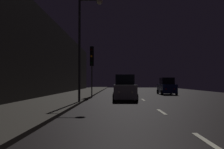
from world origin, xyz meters
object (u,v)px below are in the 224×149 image
object	(u,v)px
traffic_light_far_left	(92,60)
car_parked_right_far	(167,87)
streetlamp_overhead	(86,34)
car_approaching_headlights	(125,89)

from	to	relation	value
traffic_light_far_left	car_parked_right_far	xyz separation A→B (m)	(8.48, 6.20, -2.68)
traffic_light_far_left	car_parked_right_far	world-z (taller)	traffic_light_far_left
streetlamp_overhead	car_parked_right_far	world-z (taller)	streetlamp_overhead
streetlamp_overhead	car_approaching_headlights	bearing A→B (deg)	47.51
streetlamp_overhead	traffic_light_far_left	bearing A→B (deg)	92.20
traffic_light_far_left	car_approaching_headlights	xyz separation A→B (m)	(3.05, -3.58, -2.66)
traffic_light_far_left	car_parked_right_far	size ratio (longest dim) A/B	1.22
car_parked_right_far	streetlamp_overhead	bearing A→B (deg)	147.31
traffic_light_far_left	car_approaching_headlights	distance (m)	5.40
streetlamp_overhead	car_parked_right_far	size ratio (longest dim) A/B	1.81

